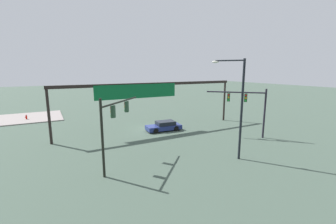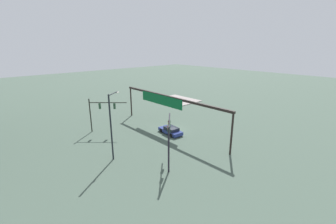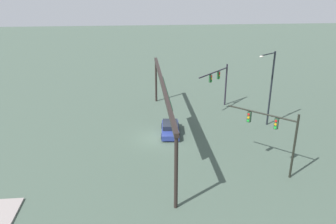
{
  "view_description": "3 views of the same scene",
  "coord_description": "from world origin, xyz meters",
  "px_view_note": "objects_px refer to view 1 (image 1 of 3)",
  "views": [
    {
      "loc": [
        12.02,
        26.54,
        7.72
      ],
      "look_at": [
        -0.85,
        2.92,
        2.67
      ],
      "focal_mm": 24.17,
      "sensor_mm": 36.0,
      "label": 1
    },
    {
      "loc": [
        -26.57,
        25.51,
        14.26
      ],
      "look_at": [
        1.65,
        -0.38,
        2.81
      ],
      "focal_mm": 24.03,
      "sensor_mm": 36.0,
      "label": 2
    },
    {
      "loc": [
        32.39,
        -1.88,
        15.66
      ],
      "look_at": [
        -0.95,
        1.23,
        2.58
      ],
      "focal_mm": 35.85,
      "sensor_mm": 36.0,
      "label": 3
    }
  ],
  "objects_px": {
    "traffic_signal_near_corner": "(114,118)",
    "traffic_signal_opposite_side": "(248,103)",
    "streetlamp_curved_arm": "(238,102)",
    "sedan_car_approaching": "(164,126)",
    "fire_hydrant_on_curb": "(26,117)"
  },
  "relations": [
    {
      "from": "traffic_signal_opposite_side",
      "to": "sedan_car_approaching",
      "type": "xyz_separation_m",
      "value": [
        7.17,
        -7.02,
        -3.41
      ]
    },
    {
      "from": "traffic_signal_opposite_side",
      "to": "fire_hydrant_on_curb",
      "type": "height_order",
      "value": "traffic_signal_opposite_side"
    },
    {
      "from": "sedan_car_approaching",
      "to": "fire_hydrant_on_curb",
      "type": "distance_m",
      "value": 22.3
    },
    {
      "from": "streetlamp_curved_arm",
      "to": "sedan_car_approaching",
      "type": "bearing_deg",
      "value": -28.27
    },
    {
      "from": "fire_hydrant_on_curb",
      "to": "traffic_signal_opposite_side",
      "type": "bearing_deg",
      "value": 135.73
    },
    {
      "from": "traffic_signal_near_corner",
      "to": "fire_hydrant_on_curb",
      "type": "relative_size",
      "value": 8.15
    },
    {
      "from": "traffic_signal_opposite_side",
      "to": "streetlamp_curved_arm",
      "type": "height_order",
      "value": "streetlamp_curved_arm"
    },
    {
      "from": "traffic_signal_near_corner",
      "to": "fire_hydrant_on_curb",
      "type": "height_order",
      "value": "traffic_signal_near_corner"
    },
    {
      "from": "traffic_signal_near_corner",
      "to": "sedan_car_approaching",
      "type": "height_order",
      "value": "traffic_signal_near_corner"
    },
    {
      "from": "traffic_signal_near_corner",
      "to": "traffic_signal_opposite_side",
      "type": "height_order",
      "value": "traffic_signal_near_corner"
    },
    {
      "from": "streetlamp_curved_arm",
      "to": "traffic_signal_near_corner",
      "type": "bearing_deg",
      "value": 37.16
    },
    {
      "from": "traffic_signal_near_corner",
      "to": "streetlamp_curved_arm",
      "type": "bearing_deg",
      "value": -65.22
    },
    {
      "from": "traffic_signal_near_corner",
      "to": "sedan_car_approaching",
      "type": "bearing_deg",
      "value": -3.78
    },
    {
      "from": "streetlamp_curved_arm",
      "to": "fire_hydrant_on_curb",
      "type": "distance_m",
      "value": 32.18
    },
    {
      "from": "traffic_signal_opposite_side",
      "to": "sedan_car_approaching",
      "type": "relative_size",
      "value": 1.22
    }
  ]
}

